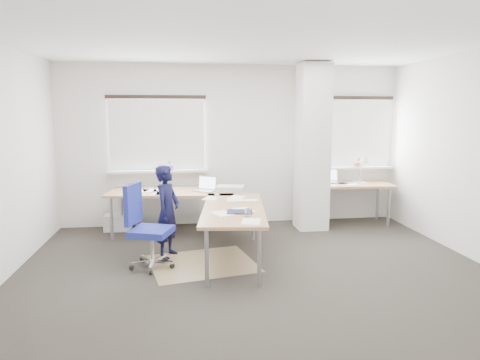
{
  "coord_description": "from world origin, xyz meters",
  "views": [
    {
      "loc": [
        -0.88,
        -5.03,
        1.98
      ],
      "look_at": [
        -0.08,
        0.9,
        1.03
      ],
      "focal_mm": 32.0,
      "sensor_mm": 36.0,
      "label": 1
    }
  ],
  "objects": [
    {
      "name": "ground",
      "position": [
        0.0,
        0.0,
        0.0
      ],
      "size": [
        6.0,
        6.0,
        0.0
      ],
      "primitive_type": "plane",
      "color": "#292521",
      "rests_on": "ground"
    },
    {
      "name": "room_shell",
      "position": [
        0.18,
        0.45,
        1.75
      ],
      "size": [
        6.04,
        5.04,
        2.82
      ],
      "color": "silver",
      "rests_on": "ground"
    },
    {
      "name": "floor_mat",
      "position": [
        -0.64,
        0.4,
        0.0
      ],
      "size": [
        1.53,
        1.37,
        0.01
      ],
      "primitive_type": "cube",
      "rotation": [
        0.0,
        0.0,
        0.2
      ],
      "color": "olive",
      "rests_on": "ground"
    },
    {
      "name": "white_crate",
      "position": [
        -1.99,
        2.25,
        0.13
      ],
      "size": [
        0.44,
        0.31,
        0.27
      ],
      "primitive_type": "cube",
      "rotation": [
        0.0,
        0.0,
        -0.0
      ],
      "color": "white",
      "rests_on": "ground"
    },
    {
      "name": "desk_main",
      "position": [
        -0.59,
        1.16,
        0.69
      ],
      "size": [
        2.41,
        2.88,
        0.96
      ],
      "rotation": [
        0.0,
        0.0,
        -0.13
      ],
      "color": "olive",
      "rests_on": "ground"
    },
    {
      "name": "desk_side",
      "position": [
        2.1,
        2.15,
        0.69
      ],
      "size": [
        1.44,
        0.79,
        1.22
      ],
      "rotation": [
        0.0,
        0.0,
        -0.06
      ],
      "color": "olive",
      "rests_on": "ground"
    },
    {
      "name": "task_chair",
      "position": [
        -1.33,
        0.37,
        0.3
      ],
      "size": [
        0.63,
        0.61,
        1.09
      ],
      "rotation": [
        0.0,
        0.0,
        -0.34
      ],
      "color": "navy",
      "rests_on": "ground"
    },
    {
      "name": "person",
      "position": [
        -1.1,
        0.76,
        0.64
      ],
      "size": [
        0.47,
        0.55,
        1.28
      ],
      "primitive_type": "imported",
      "rotation": [
        0.0,
        0.0,
        1.15
      ],
      "color": "black",
      "rests_on": "ground"
    }
  ]
}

